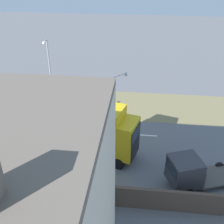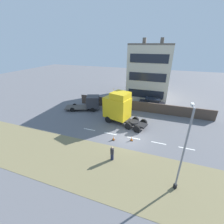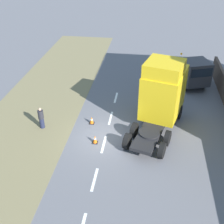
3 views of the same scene
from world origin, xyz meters
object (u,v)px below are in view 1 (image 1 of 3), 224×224
Objects in this scene: lorry_cab at (111,134)px; flatbed_truck at (191,172)px; lamp_post at (50,74)px; traffic_cone_lead at (108,124)px; parked_car at (33,209)px; pedestrian at (103,103)px; traffic_cone_trailing at (86,126)px.

lorry_cab is 1.08× the size of flatbed_truck.
lamp_post is 12.86× the size of traffic_cone_lead.
parked_car reaches higher than pedestrian.
traffic_cone_trailing is at bearing -16.31° from pedestrian.
traffic_cone_lead is at bearing 16.67° from pedestrian.
parked_car is at bearing 92.43° from flatbed_truck.
pedestrian is (1.38, 6.21, -2.67)m from lamp_post.
lamp_post is 4.52× the size of pedestrian.
lamp_post reaches higher than traffic_cone_lead.
parked_car is at bearing -6.12° from traffic_cone_trailing.
flatbed_truck reaches higher than parked_car.
lorry_cab is at bearing 12.99° from pedestrian.
parked_car is 0.63× the size of lamp_post.
lamp_post is at bearing -124.35° from lorry_cab.
lorry_cab is 8.73m from pedestrian.
flatbed_truck is at bearing 81.78° from lorry_cab.
lamp_post is at bearing -123.46° from traffic_cone_lead.
flatbed_truck is at bearing 49.01° from lamp_post.
parked_car is at bearing -15.87° from traffic_cone_lead.
flatbed_truck is 19.22m from lamp_post.
pedestrian reaches higher than traffic_cone_trailing.
pedestrian is at bearing -163.33° from traffic_cone_lead.
traffic_cone_trailing is (0.67, -2.21, 0.00)m from traffic_cone_lead.
flatbed_truck is (2.79, 6.28, -1.03)m from lorry_cab.
lorry_cab is 1.49× the size of parked_car.
lamp_post is 8.07m from traffic_cone_trailing.
pedestrian is at bearing 77.49° from lamp_post.
traffic_cone_lead is at bearing 23.15° from flatbed_truck.
pedestrian is 2.85× the size of traffic_cone_trailing.
parked_car is 12.57m from traffic_cone_lead.
flatbed_truck is at bearing 36.36° from pedestrian.
pedestrian is (-11.16, -8.21, -0.59)m from flatbed_truck.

